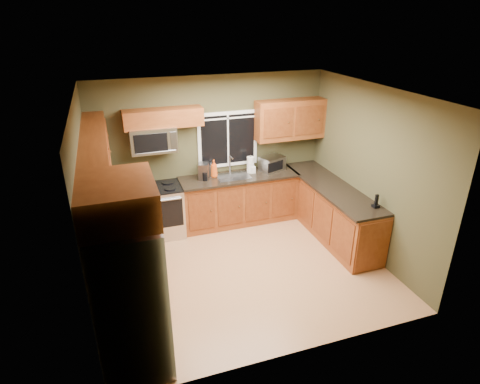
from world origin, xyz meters
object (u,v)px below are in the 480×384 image
toaster_oven (272,163)px  soap_bottle_b (253,168)px  coffee_maker (204,172)px  microwave (153,139)px  soap_bottle_a (214,169)px  refrigerator (131,295)px  kettle (211,169)px  cordless_phone (376,203)px  paper_towel_roll (250,165)px  range (161,211)px

toaster_oven → soap_bottle_b: (-0.39, -0.01, -0.04)m
coffee_maker → soap_bottle_b: size_ratio=1.55×
microwave → soap_bottle_a: bearing=-2.1°
refrigerator → soap_bottle_a: (1.71, 2.87, 0.20)m
toaster_oven → kettle: size_ratio=1.85×
microwave → cordless_phone: microwave is taller
microwave → kettle: size_ratio=2.75×
kettle → toaster_oven: bearing=-5.0°
kettle → soap_bottle_b: bearing=-8.6°
microwave → paper_towel_roll: 1.83m
refrigerator → microwave: (0.69, 2.91, 0.83)m
range → kettle: size_ratio=3.39×
range → paper_towel_roll: (1.71, 0.10, 0.62)m
soap_bottle_b → refrigerator: bearing=-130.7°
microwave → coffee_maker: 1.06m
paper_towel_roll → coffee_maker: bearing=-177.7°
range → kettle: 1.17m
toaster_oven → cordless_phone: size_ratio=2.43×
toaster_oven → soap_bottle_a: 1.12m
kettle → cordless_phone: bearing=-45.1°
range → soap_bottle_b: bearing=2.1°
toaster_oven → cordless_phone: 2.15m
coffee_maker → cordless_phone: (2.20, -1.94, -0.07)m
kettle → cordless_phone: size_ratio=1.31×
paper_towel_roll → microwave: bearing=178.9°
coffee_maker → kettle: size_ratio=1.05×
microwave → toaster_oven: size_ratio=1.48×
microwave → coffee_maker: bearing=-4.8°
soap_bottle_b → range: bearing=-177.9°
paper_towel_roll → soap_bottle_b: paper_towel_roll is taller
kettle → soap_bottle_a: 0.09m
soap_bottle_b → coffee_maker: bearing=179.9°
toaster_oven → refrigerator: bearing=-134.8°
coffee_maker → cordless_phone: bearing=-41.4°
toaster_oven → soap_bottle_a: size_ratio=1.59×
range → microwave: size_ratio=1.23×
refrigerator → cordless_phone: bearing=13.6°
microwave → toaster_oven: bearing=-1.5°
range → coffee_maker: 1.03m
microwave → cordless_phone: size_ratio=3.60×
soap_bottle_a → toaster_oven: bearing=-0.9°
kettle → paper_towel_roll: 0.73m
cordless_phone → refrigerator: bearing=-166.4°
soap_bottle_b → paper_towel_roll: bearing=133.6°
coffee_maker → soap_bottle_b: 0.92m
refrigerator → coffee_maker: size_ratio=6.20×
microwave → soap_bottle_b: bearing=-2.3°
range → kettle: bearing=10.4°
range → cordless_phone: bearing=-31.7°
toaster_oven → coffee_maker: bearing=-179.4°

